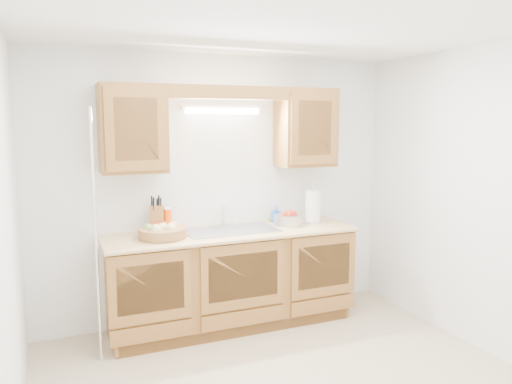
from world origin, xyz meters
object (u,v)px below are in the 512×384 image
fruit_basket (162,231)px  apple_bowl (288,219)px  knife_block (157,219)px  paper_towel (313,207)px

fruit_basket → apple_bowl: bearing=2.4°
knife_block → paper_towel: size_ratio=0.92×
knife_block → paper_towel: paper_towel is taller
fruit_basket → paper_towel: (1.50, 0.06, 0.10)m
fruit_basket → apple_bowl: apple_bowl is taller
apple_bowl → knife_block: bearing=172.6°
knife_block → apple_bowl: (1.23, -0.16, -0.06)m
paper_towel → apple_bowl: size_ratio=1.04×
fruit_basket → knife_block: (-0.00, 0.21, 0.07)m
knife_block → apple_bowl: size_ratio=0.96×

